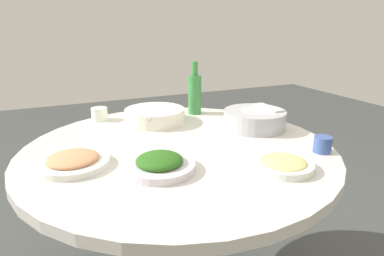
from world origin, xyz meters
name	(u,v)px	position (x,y,z in m)	size (l,w,h in m)	color
round_dining_table	(179,174)	(0.00, 0.00, 0.61)	(1.15, 1.15, 0.73)	#99999E
rice_bowl	(255,119)	(0.38, 0.07, 0.77)	(0.27, 0.27, 0.09)	#B2B5BA
soup_bowl	(155,116)	(0.01, 0.32, 0.76)	(0.27, 0.28, 0.06)	white
dish_noodles	(283,164)	(0.23, -0.32, 0.75)	(0.19, 0.19, 0.03)	silver
dish_shrimp	(73,161)	(-0.38, -0.03, 0.75)	(0.23, 0.23, 0.04)	white
dish_greens	(160,164)	(-0.13, -0.17, 0.75)	(0.22, 0.22, 0.06)	silver
green_bottle	(195,93)	(0.24, 0.39, 0.84)	(0.07, 0.07, 0.26)	#398A42
tea_cup_near	(99,114)	(-0.22, 0.46, 0.76)	(0.08, 0.08, 0.06)	white
tea_cup_far	(323,144)	(0.45, -0.26, 0.76)	(0.06, 0.06, 0.06)	#3A559B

